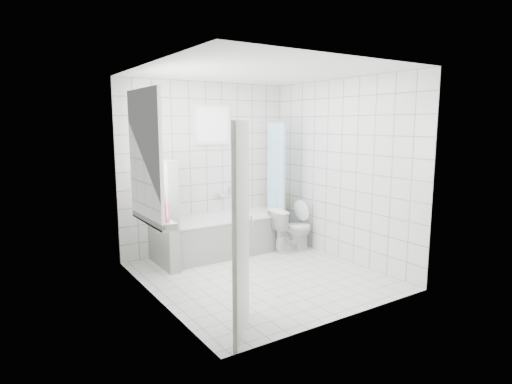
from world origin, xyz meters
TOP-DOWN VIEW (x-y plane):
  - ground at (0.00, 0.00)m, footprint 3.00×3.00m
  - ceiling at (0.00, 0.00)m, footprint 3.00×3.00m
  - wall_back at (0.00, 1.50)m, footprint 2.80×0.02m
  - wall_front at (0.00, -1.50)m, footprint 2.80×0.02m
  - wall_left at (-1.40, 0.00)m, footprint 0.02×3.00m
  - wall_right at (1.40, 0.00)m, footprint 0.02×3.00m
  - window_left at (-1.35, 0.30)m, footprint 0.01×0.90m
  - window_back at (0.10, 1.46)m, footprint 0.50×0.01m
  - window_sill at (-1.31, 0.30)m, footprint 0.18×1.02m
  - door at (-0.99, -1.17)m, footprint 0.54×0.64m
  - bathtub at (0.08, 1.12)m, footprint 1.85×0.77m
  - partition_wall at (-0.91, 1.07)m, footprint 0.15×0.85m
  - tiled_ledge at (1.26, 1.38)m, footprint 0.40×0.24m
  - toilet at (1.03, 0.65)m, footprint 0.69×0.41m
  - curtain_rod at (0.95, 1.10)m, footprint 0.02×0.80m
  - shower_curtain at (0.95, 0.97)m, footprint 0.14×0.48m
  - tub_faucet at (0.18, 1.46)m, footprint 0.18×0.06m
  - sill_bottles at (-1.30, 0.27)m, footprint 0.19×0.76m
  - ledge_bottles at (1.25, 1.33)m, footprint 0.21×0.13m

SIDE VIEW (x-z plane):
  - ground at x=0.00m, z-range 0.00..0.00m
  - tiled_ledge at x=1.26m, z-range 0.00..0.55m
  - bathtub at x=0.08m, z-range 0.00..0.58m
  - toilet at x=1.03m, z-range 0.00..0.69m
  - ledge_bottles at x=1.25m, z-range 0.53..0.81m
  - partition_wall at x=-0.91m, z-range 0.00..1.50m
  - tub_faucet at x=0.18m, z-range 0.82..0.88m
  - window_sill at x=-1.31m, z-range 0.82..0.90m
  - door at x=-0.99m, z-range 0.00..2.00m
  - sill_bottles at x=-1.30m, z-range 0.88..1.16m
  - shower_curtain at x=0.95m, z-range 0.21..1.99m
  - wall_back at x=0.00m, z-range 0.00..2.60m
  - wall_front at x=0.00m, z-range 0.00..2.60m
  - wall_left at x=-1.40m, z-range 0.00..2.60m
  - wall_right at x=1.40m, z-range 0.00..2.60m
  - window_left at x=-1.35m, z-range 0.90..2.30m
  - window_back at x=0.10m, z-range 1.70..2.20m
  - curtain_rod at x=0.95m, z-range 1.99..2.01m
  - ceiling at x=0.00m, z-range 2.60..2.60m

